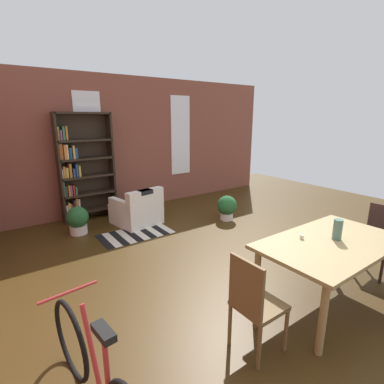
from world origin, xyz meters
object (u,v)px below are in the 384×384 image
Objects in this scene: vase_on_table at (338,230)px; dining_chair_head_right at (378,238)px; potted_plant_by_shelf at (227,207)px; dining_table at (331,249)px; bicycle_second at (97,379)px; potted_plant_corner at (78,220)px; bookshelf_tall at (82,168)px; armchair_white at (137,210)px; dining_chair_head_left at (254,302)px.

vase_on_table is 1.19m from dining_chair_head_right.
vase_on_table is 0.45× the size of potted_plant_by_shelf.
dining_table is at bearing -179.80° from dining_chair_head_right.
bicycle_second is 3.70m from potted_plant_corner.
potted_plant_corner is at bearing 115.99° from vase_on_table.
bookshelf_tall reaches higher than vase_on_table.
potted_plant_corner is at bearing 159.52° from potted_plant_by_shelf.
bookshelf_tall is at bearing 75.27° from bicycle_second.
armchair_white is 1.14m from potted_plant_corner.
bookshelf_tall is at bearing 107.14° from dining_table.
armchair_white is (-0.64, 3.66, -0.41)m from dining_table.
armchair_white is at bearing 101.27° from vase_on_table.
dining_chair_head_right reaches higher than bicycle_second.
bookshelf_tall is at bearing 92.42° from dining_chair_head_left.
dining_chair_head_left is at bearing -128.33° from potted_plant_by_shelf.
dining_chair_head_right reaches higher than dining_table.
bicycle_second is 4.39m from potted_plant_by_shelf.
bookshelf_tall is 3.09m from potted_plant_by_shelf.
dining_chair_head_right is 3.78m from bicycle_second.
dining_chair_head_right is at bearing -2.80° from bicycle_second.
armchair_white reaches higher than potted_plant_by_shelf.
vase_on_table is 0.25× the size of armchair_white.
dining_chair_head_left reaches higher than potted_plant_corner.
dining_chair_head_left is at bearing -179.89° from dining_chair_head_right.
armchair_white is at bearing 81.04° from dining_chair_head_left.
dining_table is 7.26× the size of vase_on_table.
dining_table is 3.74m from armchair_white.
potted_plant_by_shelf is at bearing 51.67° from dining_chair_head_left.
armchair_white is 0.55× the size of bicycle_second.
bicycle_second reaches higher than potted_plant_corner.
dining_table is 0.77× the size of bookshelf_tall.
dining_chair_head_left is 4.61m from bookshelf_tall.
potted_plant_corner is (-0.55, 3.81, -0.24)m from dining_chair_head_left.
bicycle_second is at bearing 175.78° from dining_table.
dining_chair_head_left reaches higher than armchair_white.
dining_table is 1.77× the size of dining_chair_head_right.
vase_on_table is at bearing -4.08° from bicycle_second.
dining_chair_head_left is 1.37m from bicycle_second.
bookshelf_tall reaches higher than dining_table.
vase_on_table is 3.78m from armchair_white.
vase_on_table is at bearing -78.73° from armchair_white.
bookshelf_tall is (-1.50, 4.57, 0.20)m from vase_on_table.
bicycle_second reaches higher than dining_table.
armchair_white reaches higher than potted_plant_corner.
dining_table is 1.23m from dining_chair_head_left.
dining_chair_head_left is (-1.31, -0.00, -0.38)m from vase_on_table.
dining_chair_head_left is (-1.22, -0.00, -0.18)m from dining_table.
potted_plant_corner is (-1.86, 3.81, -0.62)m from vase_on_table.
dining_table is 1.23m from dining_chair_head_right.
dining_chair_head_left and dining_chair_head_right have the same top height.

